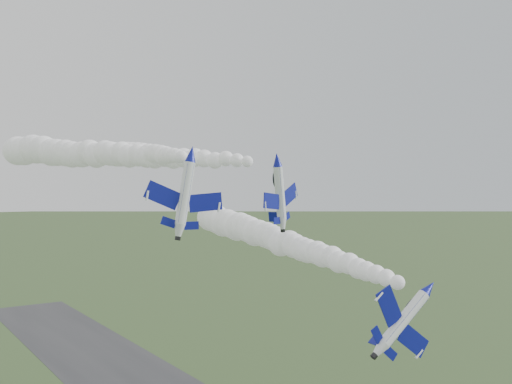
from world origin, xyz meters
TOP-DOWN VIEW (x-y plane):
  - jet_lead at (6.47, -5.30)m, footprint 6.38×11.58m
  - smoke_trail_jet_lead at (10.61, 28.39)m, footprint 12.70×63.60m
  - jet_pair_left at (-9.69, 20.96)m, footprint 10.71×12.73m
  - smoke_trail_jet_pair_left at (-3.83, 51.94)m, footprint 17.50×56.65m
  - jet_pair_right at (4.94, 21.26)m, footprint 9.99×11.58m
  - smoke_trail_jet_pair_right at (-8.42, 52.23)m, footprint 30.32×59.89m

SIDE VIEW (x-z plane):
  - jet_lead at x=6.47m, z-range 25.57..32.96m
  - smoke_trail_jet_lead at x=10.61m, z-range 28.94..34.66m
  - jet_pair_right at x=4.94m, z-range 43.15..46.41m
  - jet_pair_left at x=-9.69m, z-range 43.39..46.84m
  - smoke_trail_jet_pair_right at x=-8.42m, z-range 43.59..49.56m
  - smoke_trail_jet_pair_left at x=-3.83m, z-range 44.12..49.35m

